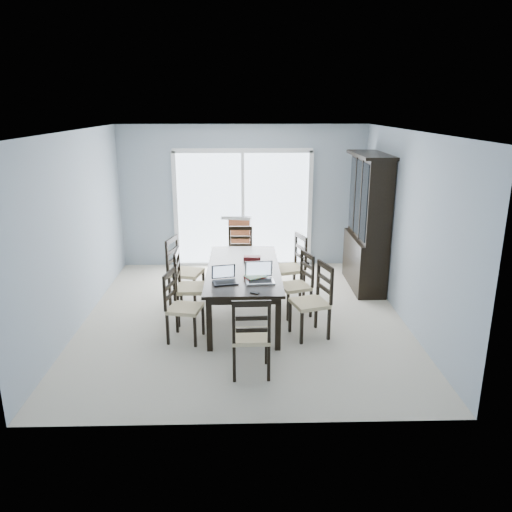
# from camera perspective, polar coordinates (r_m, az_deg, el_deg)

# --- Properties ---
(floor) EXTENTS (5.00, 5.00, 0.00)m
(floor) POSITION_cam_1_polar(r_m,az_deg,el_deg) (7.22, -1.41, -7.00)
(floor) COLOR beige
(floor) RESTS_ON ground
(ceiling) EXTENTS (5.00, 5.00, 0.00)m
(ceiling) POSITION_cam_1_polar(r_m,az_deg,el_deg) (6.61, -1.58, 14.09)
(ceiling) COLOR white
(ceiling) RESTS_ON back_wall
(back_wall) EXTENTS (4.50, 0.02, 2.60)m
(back_wall) POSITION_cam_1_polar(r_m,az_deg,el_deg) (9.24, -1.51, 6.77)
(back_wall) COLOR #8F9EAB
(back_wall) RESTS_ON floor
(wall_left) EXTENTS (0.02, 5.00, 2.60)m
(wall_left) POSITION_cam_1_polar(r_m,az_deg,el_deg) (7.16, -19.83, 2.78)
(wall_left) COLOR #8F9EAB
(wall_left) RESTS_ON floor
(wall_right) EXTENTS (0.02, 5.00, 2.60)m
(wall_right) POSITION_cam_1_polar(r_m,az_deg,el_deg) (7.16, 16.86, 3.06)
(wall_right) COLOR #8F9EAB
(wall_right) RESTS_ON floor
(balcony) EXTENTS (4.50, 2.00, 0.10)m
(balcony) POSITION_cam_1_polar(r_m,az_deg,el_deg) (10.53, -1.46, 0.48)
(balcony) COLOR gray
(balcony) RESTS_ON ground
(railing) EXTENTS (4.50, 0.06, 1.10)m
(railing) POSITION_cam_1_polar(r_m,az_deg,el_deg) (11.35, -1.49, 4.81)
(railing) COLOR #99999E
(railing) RESTS_ON balcony
(dining_table) EXTENTS (1.00, 2.20, 0.75)m
(dining_table) POSITION_cam_1_polar(r_m,az_deg,el_deg) (6.97, -1.45, -1.93)
(dining_table) COLOR black
(dining_table) RESTS_ON floor
(china_hutch) EXTENTS (0.50, 1.38, 2.20)m
(china_hutch) POSITION_cam_1_polar(r_m,az_deg,el_deg) (8.31, 12.63, 3.61)
(china_hutch) COLOR black
(china_hutch) RESTS_ON floor
(sliding_door) EXTENTS (2.52, 0.05, 2.18)m
(sliding_door) POSITION_cam_1_polar(r_m,az_deg,el_deg) (9.26, -1.50, 5.45)
(sliding_door) COLOR silver
(sliding_door) RESTS_ON floor
(chair_left_near) EXTENTS (0.48, 0.47, 1.06)m
(chair_left_near) POSITION_cam_1_polar(r_m,az_deg,el_deg) (6.44, -8.93, -4.83)
(chair_left_near) COLOR black
(chair_left_near) RESTS_ON floor
(chair_left_mid) EXTENTS (0.47, 0.45, 1.19)m
(chair_left_mid) POSITION_cam_1_polar(r_m,az_deg,el_deg) (6.95, -8.00, -2.53)
(chair_left_mid) COLOR black
(chair_left_mid) RESTS_ON floor
(chair_left_far) EXTENTS (0.55, 0.54, 1.17)m
(chair_left_far) POSITION_cam_1_polar(r_m,az_deg,el_deg) (7.65, -8.71, -0.82)
(chair_left_far) COLOR black
(chair_left_far) RESTS_ON floor
(chair_right_near) EXTENTS (0.54, 0.53, 1.13)m
(chair_right_near) POSITION_cam_1_polar(r_m,az_deg,el_deg) (6.51, 6.96, -4.16)
(chair_right_near) COLOR black
(chair_right_near) RESTS_ON floor
(chair_right_mid) EXTENTS (0.52, 0.51, 1.05)m
(chair_right_mid) POSITION_cam_1_polar(r_m,az_deg,el_deg) (7.17, 5.10, -2.44)
(chair_right_mid) COLOR black
(chair_right_mid) RESTS_ON floor
(chair_right_far) EXTENTS (0.56, 0.55, 1.17)m
(chair_right_far) POSITION_cam_1_polar(r_m,az_deg,el_deg) (7.77, 4.31, -0.40)
(chair_right_far) COLOR black
(chair_right_far) RESTS_ON floor
(chair_end_near) EXTENTS (0.43, 0.44, 1.11)m
(chair_end_near) POSITION_cam_1_polar(r_m,az_deg,el_deg) (5.48, -0.57, -8.32)
(chair_end_near) COLOR black
(chair_end_near) RESTS_ON floor
(chair_end_far) EXTENTS (0.42, 0.43, 1.09)m
(chair_end_far) POSITION_cam_1_polar(r_m,az_deg,el_deg) (8.49, -1.81, 0.84)
(chair_end_far) COLOR black
(chair_end_far) RESTS_ON floor
(laptop_dark) EXTENTS (0.35, 0.28, 0.21)m
(laptop_dark) POSITION_cam_1_polar(r_m,az_deg,el_deg) (6.34, -3.53, -2.67)
(laptop_dark) COLOR black
(laptop_dark) RESTS_ON dining_table
(laptop_silver) EXTENTS (0.38, 0.28, 0.25)m
(laptop_silver) POSITION_cam_1_polar(r_m,az_deg,el_deg) (6.36, 0.46, -2.49)
(laptop_silver) COLOR #BABABC
(laptop_silver) RESTS_ON dining_table
(book_stack) EXTENTS (0.32, 0.30, 0.04)m
(book_stack) POSITION_cam_1_polar(r_m,az_deg,el_deg) (6.49, -0.14, -2.45)
(book_stack) COLOR maroon
(book_stack) RESTS_ON dining_table
(cell_phone) EXTENTS (0.11, 0.09, 0.01)m
(cell_phone) POSITION_cam_1_polar(r_m,az_deg,el_deg) (6.00, -0.13, -4.25)
(cell_phone) COLOR black
(cell_phone) RESTS_ON dining_table
(game_box) EXTENTS (0.25, 0.14, 0.06)m
(game_box) POSITION_cam_1_polar(r_m,az_deg,el_deg) (7.26, -0.45, -0.27)
(game_box) COLOR #4F0F10
(game_box) RESTS_ON dining_table
(hot_tub) EXTENTS (2.08, 1.93, 0.94)m
(hot_tub) POSITION_cam_1_polar(r_m,az_deg,el_deg) (10.25, -4.87, 2.99)
(hot_tub) COLOR maroon
(hot_tub) RESTS_ON balcony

